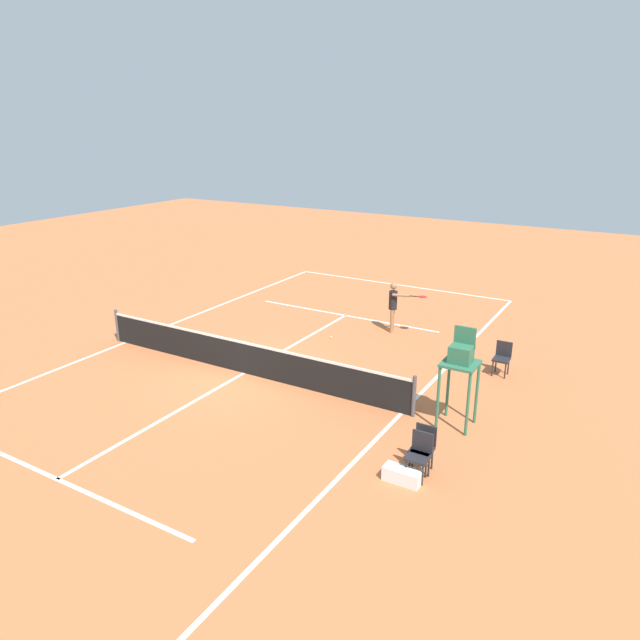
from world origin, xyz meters
The scene contains 10 objects.
ground_plane centered at (0.00, 0.00, 0.00)m, with size 60.00×60.00×0.00m, color #C66B3D.
court_lines centered at (0.00, 0.00, 0.00)m, with size 9.80×22.40×0.01m.
tennis_net centered at (0.00, 0.00, 0.50)m, with size 10.40×0.10×1.07m.
player_serving centered at (-2.26, -5.38, 1.04)m, with size 1.33×0.48×1.74m.
tennis_ball centered at (-0.74, -3.75, 0.03)m, with size 0.07×0.07×0.07m, color #CCE033.
umpire_chair centered at (-6.18, -0.11, 1.61)m, with size 0.80×0.80×2.41m.
courtside_chair_near centered at (-6.17, 2.05, 0.53)m, with size 0.44×0.46×0.95m.
courtside_chair_mid centered at (-6.34, -3.64, 0.53)m, with size 0.44×0.46×0.95m.
courtside_chair_far centered at (-6.21, 2.35, 0.53)m, with size 0.44×0.46×0.95m.
equipment_bag centered at (-6.00, 2.70, 0.15)m, with size 0.76×0.32×0.30m, color white.
Camera 1 is at (-9.70, 12.19, 6.79)m, focal length 32.96 mm.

